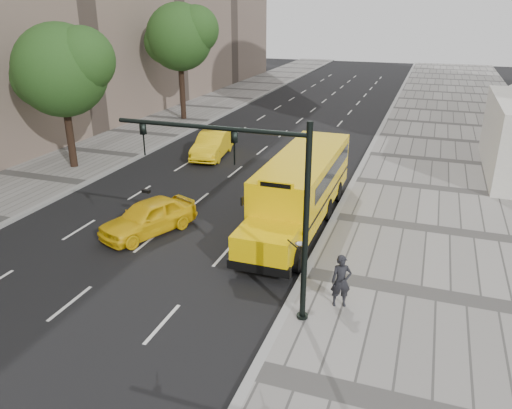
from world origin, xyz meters
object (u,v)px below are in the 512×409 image
(tree_b, at_px, (62,70))
(school_bus, at_px, (302,183))
(tree_c, at_px, (181,36))
(taxi_far, at_px, (212,145))
(traffic_signal, at_px, (260,195))
(pedestrian, at_px, (341,281))
(taxi_near, at_px, (148,217))

(tree_b, distance_m, school_bus, 15.71)
(tree_b, height_order, tree_c, tree_c)
(tree_c, distance_m, taxi_far, 13.09)
(school_bus, xyz_separation_m, traffic_signal, (0.69, -7.93, 2.33))
(taxi_far, distance_m, pedestrian, 18.55)
(taxi_far, xyz_separation_m, traffic_signal, (8.78, -15.90, 3.29))
(school_bus, height_order, taxi_near, school_bus)
(school_bus, xyz_separation_m, taxi_far, (-8.09, 7.96, -0.96))
(taxi_far, height_order, pedestrian, pedestrian)
(tree_c, bearing_deg, school_bus, -49.34)
(taxi_near, distance_m, traffic_signal, 8.46)
(traffic_signal, bearing_deg, tree_b, 145.44)
(traffic_signal, bearing_deg, taxi_near, 147.62)
(tree_c, xyz_separation_m, pedestrian, (17.97, -24.19, -5.84))
(taxi_near, xyz_separation_m, taxi_far, (-2.22, 11.73, 0.05))
(tree_c, height_order, traffic_signal, tree_c)
(taxi_near, relative_size, taxi_far, 0.91)
(taxi_near, xyz_separation_m, traffic_signal, (6.56, -4.16, 3.34))
(taxi_near, relative_size, pedestrian, 2.48)
(tree_c, bearing_deg, taxi_near, -66.85)
(tree_b, relative_size, taxi_near, 1.91)
(pedestrian, bearing_deg, school_bus, 94.48)
(taxi_near, bearing_deg, taxi_far, 123.64)
(tree_b, bearing_deg, taxi_near, -36.07)
(school_bus, bearing_deg, taxi_near, -147.27)
(taxi_far, bearing_deg, tree_c, 117.86)
(tree_c, xyz_separation_m, taxi_near, (9.03, -21.12, -6.13))
(pedestrian, xyz_separation_m, traffic_signal, (-2.38, -1.09, 3.05))
(school_bus, distance_m, traffic_signal, 8.30)
(taxi_far, bearing_deg, tree_b, -150.97)
(tree_b, xyz_separation_m, pedestrian, (17.98, -9.65, -4.84))
(tree_c, distance_m, pedestrian, 30.69)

